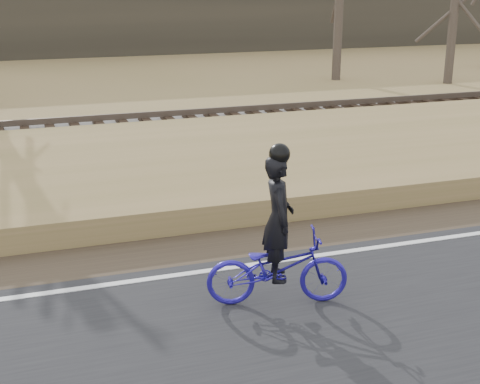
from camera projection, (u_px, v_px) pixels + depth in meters
name	position (u px, v px, depth m)	size (l,w,h in m)	color
ground	(299.00, 268.00, 9.81)	(120.00, 120.00, 0.00)	#94764B
road	(387.00, 353.00, 7.54)	(120.00, 6.00, 0.06)	black
edge_line	(294.00, 259.00, 9.97)	(120.00, 0.12, 0.01)	silver
shoulder	(270.00, 238.00, 10.88)	(120.00, 1.60, 0.04)	#473A2B
embankment	(217.00, 176.00, 13.53)	(120.00, 5.00, 0.44)	#94764B
ballast	(174.00, 136.00, 16.96)	(120.00, 3.00, 0.45)	slate
railroad	(174.00, 124.00, 16.86)	(120.00, 2.40, 0.29)	black
cyclist	(278.00, 255.00, 8.45)	(1.91, 1.05, 2.11)	#201593
bare_tree_right	(455.00, 1.00, 25.79)	(0.36, 0.36, 6.34)	#483E35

